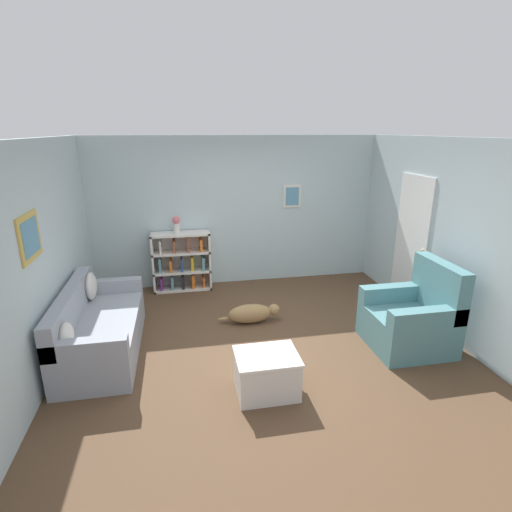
# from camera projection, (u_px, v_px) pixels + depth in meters

# --- Properties ---
(ground_plane) EXTENTS (14.00, 14.00, 0.00)m
(ground_plane) POSITION_uv_depth(u_px,v_px,m) (262.00, 339.00, 5.35)
(ground_plane) COLOR brown
(wall_back) EXTENTS (5.60, 0.13, 2.60)m
(wall_back) POSITION_uv_depth(u_px,v_px,m) (236.00, 211.00, 7.06)
(wall_back) COLOR silver
(wall_back) RESTS_ON ground_plane
(wall_left) EXTENTS (0.13, 5.00, 2.60)m
(wall_left) POSITION_uv_depth(u_px,v_px,m) (41.00, 258.00, 4.50)
(wall_left) COLOR silver
(wall_left) RESTS_ON ground_plane
(wall_right) EXTENTS (0.16, 5.00, 2.60)m
(wall_right) POSITION_uv_depth(u_px,v_px,m) (445.00, 237.00, 5.44)
(wall_right) COLOR silver
(wall_right) RESTS_ON ground_plane
(couch) EXTENTS (0.85, 1.90, 0.84)m
(couch) POSITION_uv_depth(u_px,v_px,m) (98.00, 329.00, 4.97)
(couch) COLOR #9399A3
(couch) RESTS_ON ground_plane
(bookshelf) EXTENTS (0.99, 0.34, 1.02)m
(bookshelf) POSITION_uv_depth(u_px,v_px,m) (182.00, 262.00, 6.92)
(bookshelf) COLOR silver
(bookshelf) RESTS_ON ground_plane
(recliner_chair) EXTENTS (0.95, 0.94, 1.12)m
(recliner_chair) POSITION_uv_depth(u_px,v_px,m) (413.00, 318.00, 5.10)
(recliner_chair) COLOR slate
(recliner_chair) RESTS_ON ground_plane
(coffee_table) EXTENTS (0.66, 0.53, 0.45)m
(coffee_table) POSITION_uv_depth(u_px,v_px,m) (267.00, 372.00, 4.21)
(coffee_table) COLOR silver
(coffee_table) RESTS_ON ground_plane
(dog) EXTENTS (0.91, 0.25, 0.28)m
(dog) POSITION_uv_depth(u_px,v_px,m) (252.00, 313.00, 5.79)
(dog) COLOR #9E7A4C
(dog) RESTS_ON ground_plane
(vase) EXTENTS (0.13, 0.13, 0.29)m
(vase) POSITION_uv_depth(u_px,v_px,m) (176.00, 224.00, 6.68)
(vase) COLOR silver
(vase) RESTS_ON bookshelf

